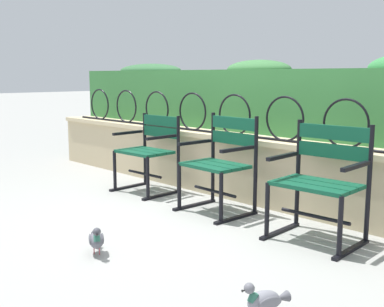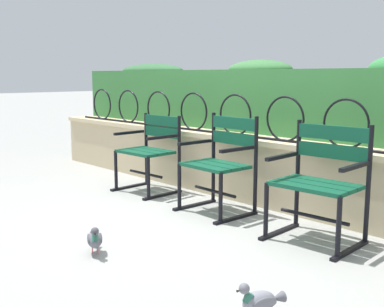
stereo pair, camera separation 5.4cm
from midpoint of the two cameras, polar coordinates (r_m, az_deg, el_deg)
name	(u,v)px [view 2 (the right image)]	position (r m, az deg, el deg)	size (l,w,h in m)	color
ground_plane	(183,215)	(4.38, -0.69, -7.28)	(60.00, 60.00, 0.00)	#9E9E99
stone_wall	(247,167)	(4.92, 6.82, -1.61)	(6.46, 0.41, 0.64)	#C6B289
iron_arch_fence	(236,117)	(4.85, 5.52, 4.32)	(5.94, 0.02, 0.42)	black
hedge_row	(273,97)	(5.18, 9.86, 6.55)	(6.33, 0.50, 0.80)	#387A3D
park_chair_left	(151,149)	(5.21, -4.61, 0.48)	(0.61, 0.54, 0.82)	#0F4C33
park_chair_centre	(221,161)	(4.41, 3.81, -0.91)	(0.62, 0.55, 0.89)	#0F4C33
park_chair_right	(321,179)	(3.76, 15.36, -2.94)	(0.66, 0.55, 0.89)	#0F4C33
pigeon_near_chairs	(95,239)	(3.50, -10.99, -9.84)	(0.27, 0.19, 0.22)	#5B5B66
pigeon_far_side	(260,300)	(2.60, 8.62, -16.79)	(0.15, 0.29, 0.22)	gray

